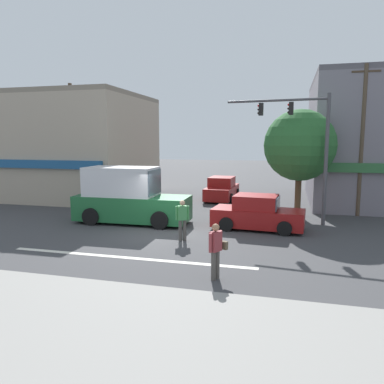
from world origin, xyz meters
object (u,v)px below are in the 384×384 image
at_px(sedan_crossing_leftbound, 258,214).
at_px(box_truck_crossing_center, 128,197).
at_px(sedan_crossing_rightbound, 222,189).
at_px(pedestrian_mid_crossing, 182,218).
at_px(traffic_light_mast, 305,138).
at_px(utility_pole_near_left, 72,144).
at_px(pedestrian_foreground_with_bag, 216,248).
at_px(utility_pole_far_right, 362,139).
at_px(street_tree, 300,145).

distance_m(sedan_crossing_leftbound, box_truck_crossing_center, 6.31).
xyz_separation_m(sedan_crossing_rightbound, pedestrian_mid_crossing, (0.28, -10.75, 0.24)).
relative_size(traffic_light_mast, sedan_crossing_rightbound, 1.49).
xyz_separation_m(utility_pole_near_left, pedestrian_foreground_with_bag, (10.61, -9.61, -2.87)).
bearing_deg(sedan_crossing_leftbound, pedestrian_mid_crossing, -135.02).
height_order(utility_pole_far_right, sedan_crossing_leftbound, utility_pole_far_right).
distance_m(pedestrian_foreground_with_bag, pedestrian_mid_crossing, 4.37).
height_order(utility_pole_far_right, box_truck_crossing_center, utility_pole_far_right).
relative_size(sedan_crossing_leftbound, sedan_crossing_rightbound, 1.02).
height_order(sedan_crossing_rightbound, pedestrian_foreground_with_bag, pedestrian_foreground_with_bag).
height_order(utility_pole_near_left, box_truck_crossing_center, utility_pole_near_left).
xyz_separation_m(utility_pole_near_left, sedan_crossing_rightbound, (8.21, 4.97, -3.11)).
height_order(sedan_crossing_leftbound, box_truck_crossing_center, box_truck_crossing_center).
distance_m(utility_pole_far_right, traffic_light_mast, 4.01).
bearing_deg(pedestrian_mid_crossing, sedan_crossing_leftbound, 44.98).
bearing_deg(street_tree, traffic_light_mast, -83.14).
relative_size(street_tree, pedestrian_mid_crossing, 3.38).
xyz_separation_m(sedan_crossing_rightbound, box_truck_crossing_center, (-3.23, -8.14, 0.54)).
relative_size(sedan_crossing_leftbound, pedestrian_foreground_with_bag, 2.53).
xyz_separation_m(utility_pole_far_right, sedan_crossing_leftbound, (-4.98, -4.44, -3.41)).
height_order(street_tree, utility_pole_near_left, utility_pole_near_left).
relative_size(utility_pole_far_right, traffic_light_mast, 1.28).
bearing_deg(street_tree, box_truck_crossing_center, -156.53).
bearing_deg(utility_pole_near_left, box_truck_crossing_center, -32.53).
bearing_deg(street_tree, pedestrian_foreground_with_bag, -104.02).
relative_size(utility_pole_far_right, box_truck_crossing_center, 1.41).
height_order(utility_pole_near_left, sedan_crossing_rightbound, utility_pole_near_left).
distance_m(box_truck_crossing_center, pedestrian_mid_crossing, 4.38).
bearing_deg(pedestrian_mid_crossing, box_truck_crossing_center, 143.43).
xyz_separation_m(utility_pole_near_left, traffic_light_mast, (13.29, -1.28, 0.35)).
bearing_deg(box_truck_crossing_center, utility_pole_far_right, 22.24).
height_order(utility_pole_near_left, sedan_crossing_leftbound, utility_pole_near_left).
bearing_deg(sedan_crossing_rightbound, pedestrian_foreground_with_bag, -80.66).
relative_size(sedan_crossing_leftbound, pedestrian_mid_crossing, 2.53).
height_order(sedan_crossing_rightbound, pedestrian_mid_crossing, pedestrian_mid_crossing).
bearing_deg(utility_pole_near_left, traffic_light_mast, -5.50).
bearing_deg(box_truck_crossing_center, pedestrian_mid_crossing, -36.57).
relative_size(utility_pole_near_left, utility_pole_far_right, 0.93).
distance_m(traffic_light_mast, sedan_crossing_rightbound, 8.76).
height_order(utility_pole_near_left, pedestrian_foreground_with_bag, utility_pole_near_left).
distance_m(utility_pole_far_right, sedan_crossing_leftbound, 7.49).
bearing_deg(pedestrian_foreground_with_bag, pedestrian_mid_crossing, 118.95).
distance_m(utility_pole_near_left, traffic_light_mast, 13.35).
relative_size(utility_pole_near_left, pedestrian_foreground_with_bag, 4.40).
bearing_deg(pedestrian_mid_crossing, sedan_crossing_rightbound, 91.49).
distance_m(utility_pole_near_left, pedestrian_mid_crossing, 10.66).
distance_m(street_tree, utility_pole_near_left, 13.09).
distance_m(utility_pole_far_right, pedestrian_mid_crossing, 11.05).
bearing_deg(traffic_light_mast, pedestrian_foreground_with_bag, -107.85).
xyz_separation_m(traffic_light_mast, sedan_crossing_rightbound, (-5.08, 6.25, -3.46)).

